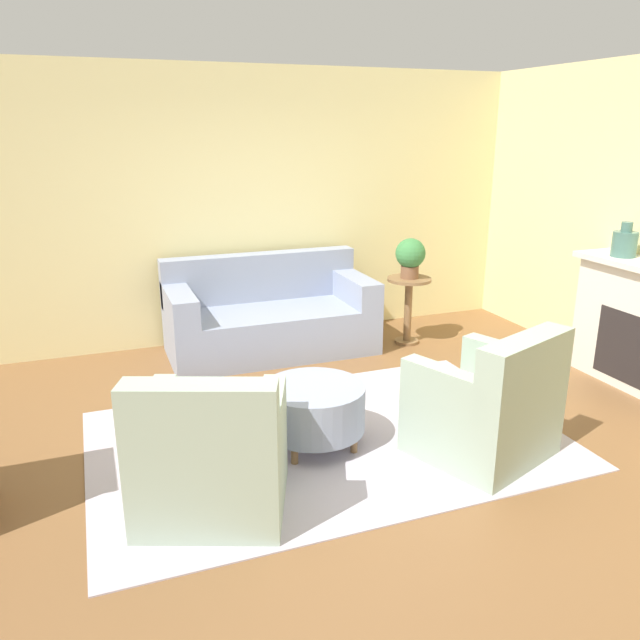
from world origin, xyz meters
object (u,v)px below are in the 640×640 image
Objects in this scene: couch at (269,318)px; potted_plant_on_side_table at (410,256)px; side_table at (408,300)px; armchair_right at (489,408)px; vase_mantel_near at (625,243)px; armchair_left at (211,458)px; ottoman_table at (314,407)px.

potted_plant_on_side_table reaches higher than couch.
side_table is at bearing -11.56° from couch.
armchair_right is 2.30m from vase_mantel_near.
couch is at bearing 66.88° from armchair_left.
vase_mantel_near is at bearing -47.70° from side_table.
armchair_left is 1.92m from armchair_right.
armchair_right is 3.49× the size of vase_mantel_near.
armchair_left is 1.45× the size of ottoman_table.
armchair_left is 3.49× the size of vase_mantel_near.
vase_mantel_near reaches higher than potted_plant_on_side_table.
ottoman_table is at bearing -97.42° from couch.
couch is 2.78× the size of ottoman_table.
ottoman_table is (0.85, 0.57, -0.07)m from armchair_left.
couch reaches higher than ottoman_table.
armchair_left is at bearing -167.31° from vase_mantel_near.
vase_mantel_near is (1.94, 0.87, 0.88)m from armchair_right.
armchair_right is at bearing -155.85° from vase_mantel_near.
ottoman_table is at bearing -134.17° from potted_plant_on_side_table.
ottoman_table is 1.04× the size of side_table.
potted_plant_on_side_table reaches higher than armchair_right.
potted_plant_on_side_table is (2.54, 2.31, 0.58)m from armchair_left.
side_table is 2.10m from vase_mantel_near.
armchair_right is 1.21m from ottoman_table.
couch is 2.73m from armchair_right.
armchair_left is 1.02m from ottoman_table.
vase_mantel_near reaches higher than armchair_left.
vase_mantel_near is at bearing 24.15° from armchair_right.
side_table is 0.47m from potted_plant_on_side_table.
ottoman_table is 2.44m from side_table.
armchair_left is at bearing 180.00° from armchair_right.
vase_mantel_near is 1.97m from potted_plant_on_side_table.
side_table is at bearing 45.83° from ottoman_table.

